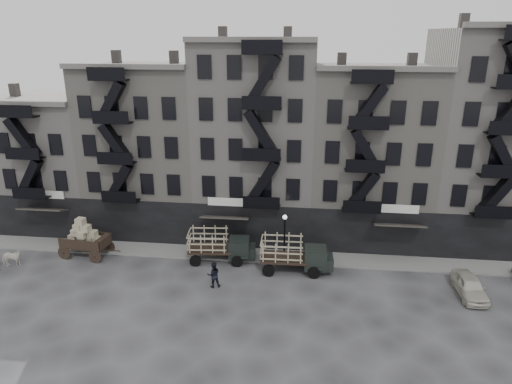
# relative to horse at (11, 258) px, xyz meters

# --- Properties ---
(ground) EXTENTS (140.00, 140.00, 0.00)m
(ground) POSITION_rel_horse_xyz_m (18.50, 0.36, -0.75)
(ground) COLOR #38383A
(ground) RESTS_ON ground
(sidewalk) EXTENTS (55.00, 2.50, 0.15)m
(sidewalk) POSITION_rel_horse_xyz_m (18.50, 4.11, -0.67)
(sidewalk) COLOR slate
(sidewalk) RESTS_ON ground
(building_west) EXTENTS (10.00, 11.35, 13.20)m
(building_west) POSITION_rel_horse_xyz_m (-1.50, 10.19, 5.25)
(building_west) COLOR #9D9690
(building_west) RESTS_ON ground
(building_midwest) EXTENTS (10.00, 11.35, 16.20)m
(building_midwest) POSITION_rel_horse_xyz_m (8.50, 10.18, 6.75)
(building_midwest) COLOR gray
(building_midwest) RESTS_ON ground
(building_center) EXTENTS (10.00, 11.35, 18.20)m
(building_center) POSITION_rel_horse_xyz_m (18.50, 10.18, 7.75)
(building_center) COLOR #9D9690
(building_center) RESTS_ON ground
(building_mideast) EXTENTS (10.00, 11.35, 16.20)m
(building_mideast) POSITION_rel_horse_xyz_m (28.50, 10.18, 6.75)
(building_mideast) COLOR gray
(building_mideast) RESTS_ON ground
(building_east) EXTENTS (10.00, 11.35, 19.20)m
(building_east) POSITION_rel_horse_xyz_m (38.50, 10.18, 8.25)
(building_east) COLOR #9D9690
(building_east) RESTS_ON ground
(lamp_post) EXTENTS (0.36, 0.36, 4.28)m
(lamp_post) POSITION_rel_horse_xyz_m (21.50, 2.96, 2.04)
(lamp_post) COLOR black
(lamp_post) RESTS_ON ground
(horse) EXTENTS (1.85, 1.01, 1.50)m
(horse) POSITION_rel_horse_xyz_m (0.00, 0.00, 0.00)
(horse) COLOR silver
(horse) RESTS_ON ground
(wagon) EXTENTS (4.20, 2.60, 3.36)m
(wagon) POSITION_rel_horse_xyz_m (4.91, 2.54, 1.17)
(wagon) COLOR black
(wagon) RESTS_ON ground
(stake_truck_west) EXTENTS (5.52, 2.62, 2.69)m
(stake_truck_west) POSITION_rel_horse_xyz_m (16.26, 2.97, 0.79)
(stake_truck_west) COLOR black
(stake_truck_west) RESTS_ON ground
(stake_truck_east) EXTENTS (5.59, 2.42, 2.78)m
(stake_truck_east) POSITION_rel_horse_xyz_m (22.35, 1.95, 0.84)
(stake_truck_east) COLOR black
(stake_truck_east) RESTS_ON ground
(car_east) EXTENTS (1.79, 4.24, 1.43)m
(car_east) POSITION_rel_horse_xyz_m (34.84, -0.14, -0.03)
(car_east) COLOR beige
(car_east) RESTS_ON ground
(pedestrian_mid) EXTENTS (1.16, 1.02, 1.99)m
(pedestrian_mid) POSITION_rel_horse_xyz_m (16.59, -1.12, 0.25)
(pedestrian_mid) COLOR black
(pedestrian_mid) RESTS_ON ground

